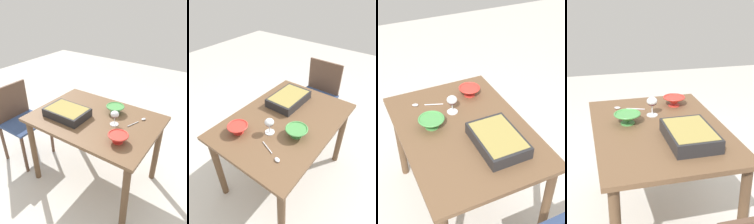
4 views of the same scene
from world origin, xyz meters
The scene contains 8 objects.
ground_plane centered at (0.00, 0.00, 0.00)m, with size 8.00×8.00×0.00m, color beige.
dining_table centered at (0.00, 0.00, 0.63)m, with size 1.12×0.80×0.74m.
chair centered at (-0.91, -0.15, 0.49)m, with size 0.39×0.44×0.86m.
wine_glass centered at (0.19, 0.00, 0.83)m, with size 0.07×0.07×0.13m.
casserole_dish centered at (-0.22, -0.12, 0.79)m, with size 0.37×0.26×0.08m.
mixing_bowl centered at (0.10, 0.18, 0.78)m, with size 0.17×0.17×0.07m.
small_bowl centered at (0.33, -0.19, 0.78)m, with size 0.16×0.16×0.07m.
serving_spoon centered at (0.36, 0.17, 0.75)m, with size 0.09×0.21×0.01m.
Camera 1 is at (0.90, -1.33, 1.73)m, focal length 33.82 mm.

